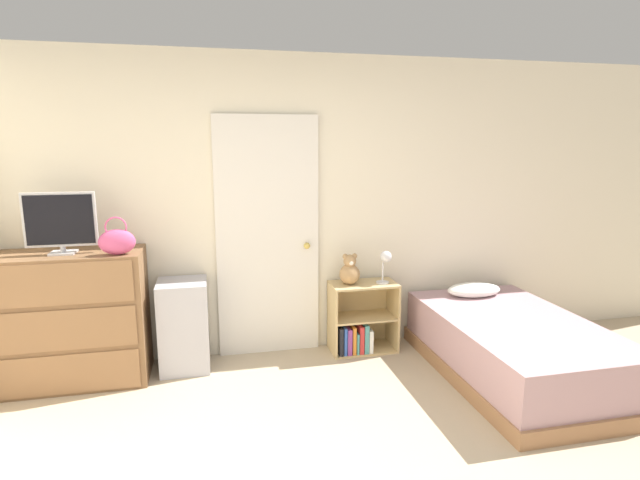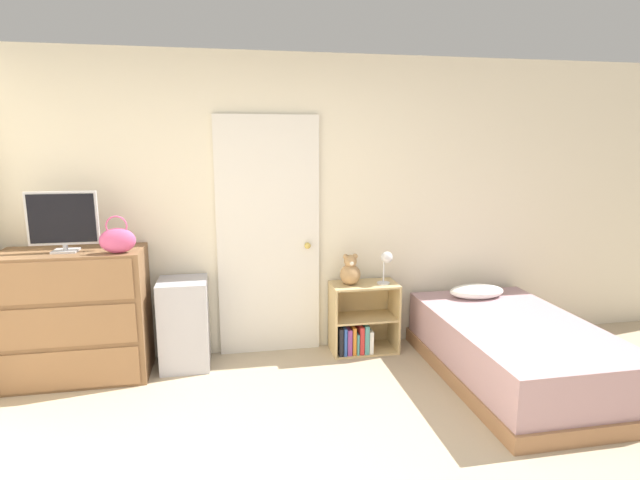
% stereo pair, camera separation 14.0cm
% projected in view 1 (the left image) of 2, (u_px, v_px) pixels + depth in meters
% --- Properties ---
extents(wall_back, '(10.00, 0.06, 2.55)m').
position_uv_depth(wall_back, '(267.00, 208.00, 4.25)').
color(wall_back, beige).
rests_on(wall_back, ground_plane).
extents(door_closed, '(0.87, 0.09, 2.05)m').
position_uv_depth(door_closed, '(268.00, 238.00, 4.25)').
color(door_closed, silver).
rests_on(door_closed, ground_plane).
extents(dresser, '(1.05, 0.50, 1.02)m').
position_uv_depth(dresser, '(74.00, 318.00, 3.78)').
color(dresser, brown).
rests_on(dresser, ground_plane).
extents(tv, '(0.50, 0.16, 0.45)m').
position_uv_depth(tv, '(60.00, 222.00, 3.62)').
color(tv, '#B7B7BC').
rests_on(tv, dresser).
extents(handbag, '(0.26, 0.13, 0.28)m').
position_uv_depth(handbag, '(117.00, 241.00, 3.61)').
color(handbag, '#C64C7F').
rests_on(handbag, dresser).
extents(storage_bin, '(0.39, 0.38, 0.74)m').
position_uv_depth(storage_bin, '(184.00, 325.00, 4.04)').
color(storage_bin, '#ADADB7').
rests_on(storage_bin, ground_plane).
extents(bookshelf, '(0.58, 0.32, 0.62)m').
position_uv_depth(bookshelf, '(358.00, 325.00, 4.41)').
color(bookshelf, tan).
rests_on(bookshelf, ground_plane).
extents(teddy_bear, '(0.18, 0.18, 0.27)m').
position_uv_depth(teddy_bear, '(350.00, 271.00, 4.30)').
color(teddy_bear, tan).
rests_on(teddy_bear, bookshelf).
extents(desk_lamp, '(0.13, 0.12, 0.29)m').
position_uv_depth(desk_lamp, '(385.00, 260.00, 4.31)').
color(desk_lamp, silver).
rests_on(desk_lamp, bookshelf).
extents(bed, '(1.11, 1.82, 0.58)m').
position_uv_depth(bed, '(514.00, 347.00, 3.94)').
color(bed, '#996B47').
rests_on(bed, ground_plane).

